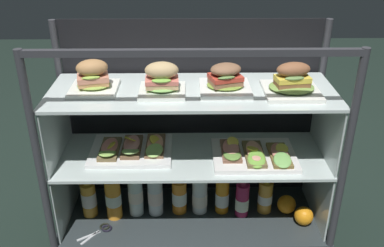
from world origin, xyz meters
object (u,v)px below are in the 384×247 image
juice_bottle_back_right (200,194)px  juice_bottle_tucked_behind (265,196)px  orange_fruit_near_left_post (304,216)px  juice_bottle_front_fourth (113,197)px  juice_bottle_back_center (242,200)px  juice_bottle_front_left_end (89,198)px  juice_bottle_front_middle (179,195)px  open_sandwich_tray_near_right_corner (132,149)px  plated_roll_sandwich_near_left_corner (93,79)px  juice_bottle_front_second (155,194)px  plated_roll_sandwich_mid_left (292,83)px  kitchen_scissors (102,229)px  plated_roll_sandwich_far_right (225,81)px  open_sandwich_tray_right_of_center (254,154)px  plated_roll_sandwich_near_right_corner (162,81)px  orange_fruit_beside_bottles (287,204)px  juice_bottle_back_left (222,195)px  juice_bottle_front_right_end (136,194)px

juice_bottle_back_right → juice_bottle_tucked_behind: juice_bottle_back_right is taller
orange_fruit_near_left_post → juice_bottle_front_fourth: bearing=175.8°
juice_bottle_back_center → juice_bottle_front_left_end: bearing=178.9°
juice_bottle_back_right → juice_bottle_front_middle: bearing=-179.5°
open_sandwich_tray_near_right_corner → juice_bottle_tucked_behind: 0.63m
plated_roll_sandwich_near_left_corner → juice_bottle_front_second: (0.22, 0.02, -0.56)m
plated_roll_sandwich_mid_left → juice_bottle_tucked_behind: (-0.05, 0.06, -0.56)m
plated_roll_sandwich_near_left_corner → juice_bottle_tucked_behind: plated_roll_sandwich_near_left_corner is taller
plated_roll_sandwich_near_left_corner → juice_bottle_front_middle: plated_roll_sandwich_near_left_corner is taller
juice_bottle_back_right → orange_fruit_near_left_post: size_ratio=2.93×
open_sandwich_tray_near_right_corner → kitchen_scissors: open_sandwich_tray_near_right_corner is taller
plated_roll_sandwich_near_left_corner → open_sandwich_tray_near_right_corner: 0.34m
plated_roll_sandwich_far_right → plated_roll_sandwich_mid_left: (0.25, -0.03, 0.00)m
juice_bottle_front_second → juice_bottle_back_right: 0.20m
juice_bottle_back_center → kitchen_scissors: juice_bottle_back_center is taller
plated_roll_sandwich_near_left_corner → open_sandwich_tray_right_of_center: plated_roll_sandwich_near_left_corner is taller
plated_roll_sandwich_near_right_corner → orange_fruit_beside_bottles: bearing=4.0°
open_sandwich_tray_near_right_corner → orange_fruit_near_left_post: 0.80m
juice_bottle_front_fourth → juice_bottle_back_left: (0.48, 0.03, -0.01)m
juice_bottle_front_fourth → juice_bottle_back_right: (0.38, 0.03, -0.01)m
juice_bottle_back_left → juice_bottle_tucked_behind: 0.19m
orange_fruit_beside_bottles → juice_bottle_front_middle: bearing=178.3°
open_sandwich_tray_near_right_corner → juice_bottle_front_second: open_sandwich_tray_near_right_corner is taller
juice_bottle_tucked_behind → plated_roll_sandwich_mid_left: bearing=-50.2°
open_sandwich_tray_right_of_center → juice_bottle_back_right: (-0.22, 0.06, -0.24)m
juice_bottle_front_middle → juice_bottle_tucked_behind: (0.39, -0.00, -0.00)m
juice_bottle_front_left_end → juice_bottle_back_right: (0.49, 0.02, 0.00)m
juice_bottle_front_left_end → juice_bottle_front_right_end: size_ratio=0.88×
plated_roll_sandwich_far_right → juice_bottle_front_right_end: 0.66m
juice_bottle_back_left → orange_fruit_near_left_post: juice_bottle_back_left is taller
plated_roll_sandwich_near_left_corner → juice_bottle_back_center: size_ratio=0.84×
plated_roll_sandwich_near_right_corner → open_sandwich_tray_right_of_center: plated_roll_sandwich_near_right_corner is taller
juice_bottle_tucked_behind → orange_fruit_beside_bottles: juice_bottle_tucked_behind is taller
juice_bottle_front_fourth → juice_bottle_front_middle: juice_bottle_front_fourth is taller
plated_roll_sandwich_near_left_corner → orange_fruit_beside_bottles: 1.01m
juice_bottle_front_fourth → juice_bottle_front_middle: 0.29m
open_sandwich_tray_near_right_corner → plated_roll_sandwich_far_right: bearing=-3.9°
plated_roll_sandwich_far_right → orange_fruit_beside_bottles: 0.68m
juice_bottle_back_right → kitchen_scissors: (-0.42, -0.13, -0.09)m
orange_fruit_beside_bottles → orange_fruit_near_left_post: size_ratio=1.02×
kitchen_scissors → juice_bottle_tucked_behind: bearing=9.9°
open_sandwich_tray_near_right_corner → juice_bottle_back_center: 0.54m
plated_roll_sandwich_near_left_corner → juice_bottle_front_second: size_ratio=0.73×
plated_roll_sandwich_near_right_corner → juice_bottle_front_right_end: 0.57m
open_sandwich_tray_near_right_corner → open_sandwich_tray_right_of_center: bearing=-6.0°
plated_roll_sandwich_near_left_corner → juice_bottle_back_right: plated_roll_sandwich_near_left_corner is taller
open_sandwich_tray_near_right_corner → kitchen_scissors: (-0.13, -0.12, -0.33)m
plated_roll_sandwich_near_right_corner → juice_bottle_front_right_end: bearing=163.3°
plated_roll_sandwich_mid_left → open_sandwich_tray_near_right_corner: plated_roll_sandwich_mid_left is taller
juice_bottle_front_second → kitchen_scissors: (-0.22, -0.12, -0.09)m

